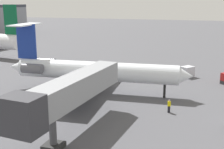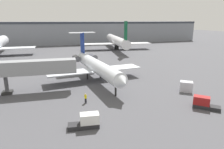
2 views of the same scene
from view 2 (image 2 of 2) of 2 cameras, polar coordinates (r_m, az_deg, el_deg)
ground_plane at (r=44.61m, az=-3.88°, el=-2.38°), size 400.00×400.00×0.10m
regional_jet at (r=45.87m, az=-4.77°, el=2.69°), size 22.06×28.96×10.32m
jet_bridge at (r=40.90m, az=-24.59°, el=1.59°), size 18.27×4.20×6.44m
ground_crew_marshaller at (r=33.81m, az=-7.55°, el=-6.72°), size 0.31×0.43×1.69m
baggage_tug_lead at (r=26.58m, az=-7.15°, el=-13.16°), size 4.14×1.89×1.90m
baggage_tug_trailing at (r=34.77m, az=24.68°, el=-7.46°), size 3.86×3.78×1.90m
cargo_container_uld at (r=41.38m, az=20.40°, el=-3.23°), size 2.88×2.74×1.99m
terminal_building at (r=123.44m, az=-13.56°, el=11.53°), size 168.64×19.31×12.62m
parked_airliner_west_mid at (r=94.54m, az=1.37°, el=9.60°), size 32.50×38.22×13.11m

